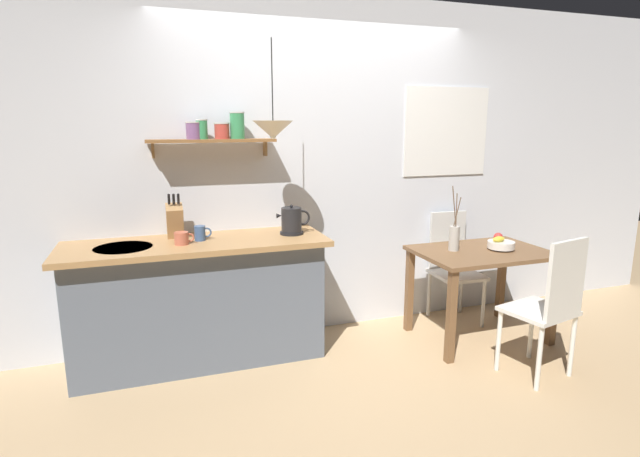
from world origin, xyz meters
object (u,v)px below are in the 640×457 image
Objects in this scene: dining_chair_far at (452,263)px; pendant_lamp at (273,130)px; electric_kettle at (292,221)px; dining_chair_near at (550,302)px; knife_block at (175,220)px; dining_table at (481,264)px; coffee_mug_spare at (201,233)px; twig_vase at (454,237)px; fruit_bowl at (500,243)px; coffee_mug_by_sink at (182,238)px.

pendant_lamp is (-1.66, -0.26, 1.16)m from dining_chair_far.
electric_kettle reaches higher than dining_chair_far.
dining_chair_near reaches higher than dining_chair_far.
dining_table is at bearing -11.28° from knife_block.
electric_kettle is at bearing 168.34° from dining_table.
dining_table is 0.44m from dining_chair_far.
knife_block is 0.23m from coffee_mug_spare.
knife_block is (-2.31, 0.46, 0.42)m from dining_table.
twig_vase is (-0.24, -0.35, 0.33)m from dining_chair_far.
coffee_mug_spare is at bearing 171.67° from dining_table.
dining_chair_near is 4.75× the size of fruit_bowl.
pendant_lamp reaches higher than coffee_mug_spare.
electric_kettle is 0.70m from pendant_lamp.
dining_table is at bearing -8.33° from coffee_mug_spare.
dining_chair_near reaches higher than dining_table.
dining_chair_far is 2.05m from pendant_lamp.
dining_chair_near reaches higher than fruit_bowl.
fruit_bowl is at bearing -73.78° from dining_chair_far.
knife_block is 0.24m from coffee_mug_by_sink.
pendant_lamp reaches higher than twig_vase.
fruit_bowl is at bearing -6.00° from pendant_lamp.
dining_chair_far is 0.54m from twig_vase.
dining_chair_near is 1.14m from dining_chair_far.
dining_table is 2.00× the size of twig_vase.
dining_table is 1.03× the size of dining_chair_near.
dining_chair_far is 1.85× the size of twig_vase.
twig_vase is 2.14m from knife_block.
pendant_lamp is (0.64, -0.07, 0.73)m from coffee_mug_by_sink.
dining_chair_far is at bearing -0.87° from knife_block.
dining_chair_near is 3.07× the size of knife_block.
dining_table is 2.20m from coffee_mug_spare.
electric_kettle is 0.39× the size of pendant_lamp.
knife_block is at bearing 156.06° from pendant_lamp.
pendant_lamp is (-1.66, 0.88, 1.13)m from dining_chair_near.
dining_chair_far is 4.55× the size of fruit_bowl.
dining_chair_far is 2.35m from coffee_mug_by_sink.
electric_kettle is (-1.63, 0.33, 0.23)m from fruit_bowl.
pendant_lamp is (-1.64, 0.16, 1.06)m from dining_table.
coffee_mug_spare is (-1.93, 0.24, 0.12)m from twig_vase.
twig_vase is 2.07m from coffee_mug_by_sink.
fruit_bowl is at bearing -11.40° from electric_kettle.
twig_vase is at bearing -3.67° from pendant_lamp.
coffee_mug_by_sink reaches higher than fruit_bowl.
knife_block is at bearing 153.19° from dining_chair_near.
coffee_mug_spare is (0.16, -0.15, -0.08)m from knife_block.
dining_chair_far is 2.94× the size of knife_block.
twig_vase is (-0.22, 0.07, 0.22)m from dining_table.
dining_table is at bearing -5.73° from pendant_lamp.
dining_chair_far is at bearing 4.71° from coffee_mug_by_sink.
coffee_mug_spare is at bearing 163.46° from pendant_lamp.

